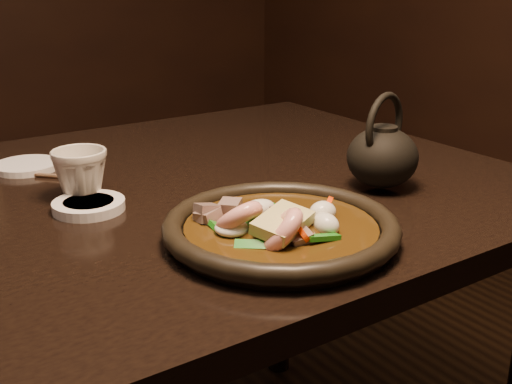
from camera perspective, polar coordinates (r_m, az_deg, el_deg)
table at (r=1.01m, az=-18.72°, el=-5.95°), size 1.60×0.90×0.75m
plate at (r=0.84m, az=2.23°, el=-3.29°), size 0.31×0.31×0.03m
stirfry at (r=0.83m, az=1.83°, el=-3.05°), size 0.18×0.18×0.07m
soy_dish at (r=0.97m, az=-14.64°, el=-1.17°), size 0.11×0.11×0.01m
saucer_right at (r=1.21m, az=-19.73°, el=2.19°), size 0.11×0.11×0.01m
tea_cup at (r=1.01m, az=-15.34°, el=1.66°), size 0.11×0.10×0.08m
teapot at (r=1.04m, az=11.21°, el=3.33°), size 0.14×0.11×0.15m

